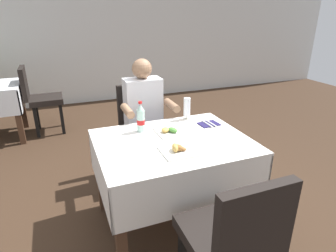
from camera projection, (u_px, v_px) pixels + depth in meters
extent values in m
plane|color=#382619|center=(158.00, 218.00, 2.49)|extent=(11.00, 11.00, 0.00)
cube|color=silver|center=(87.00, 21.00, 5.20)|extent=(11.00, 0.12, 2.98)
cube|color=white|center=(173.00, 141.00, 2.19)|extent=(1.15, 0.90, 0.02)
cube|color=white|center=(198.00, 192.00, 1.87)|extent=(1.15, 0.02, 0.32)
cube|color=white|center=(154.00, 139.00, 2.63)|extent=(1.15, 0.02, 0.32)
cube|color=white|center=(100.00, 175.00, 2.06)|extent=(0.02, 0.90, 0.32)
cube|color=white|center=(234.00, 149.00, 2.44)|extent=(0.02, 0.90, 0.32)
cube|color=#472D1E|center=(121.00, 233.00, 1.82)|extent=(0.07, 0.07, 0.74)
cube|color=#472D1E|center=(255.00, 197.00, 2.17)|extent=(0.07, 0.07, 0.74)
cube|color=#472D1E|center=(101.00, 173.00, 2.49)|extent=(0.07, 0.07, 0.74)
cube|color=#472D1E|center=(206.00, 153.00, 2.84)|extent=(0.07, 0.07, 0.74)
cube|color=black|center=(145.00, 135.00, 2.93)|extent=(0.44, 0.44, 0.08)
cube|color=black|center=(137.00, 104.00, 3.05)|extent=(0.42, 0.06, 0.44)
cube|color=black|center=(134.00, 169.00, 2.83)|extent=(0.04, 0.04, 0.45)
cube|color=black|center=(166.00, 163.00, 2.94)|extent=(0.04, 0.04, 0.45)
cube|color=black|center=(126.00, 154.00, 3.12)|extent=(0.04, 0.04, 0.45)
cube|color=black|center=(155.00, 149.00, 3.23)|extent=(0.04, 0.04, 0.45)
cube|color=black|center=(222.00, 235.00, 1.64)|extent=(0.44, 0.44, 0.08)
cube|color=black|center=(255.00, 227.00, 1.32)|extent=(0.42, 0.06, 0.44)
cube|color=black|center=(228.00, 242.00, 1.94)|extent=(0.04, 0.04, 0.45)
cylinder|color=#282D42|center=(144.00, 169.00, 2.83)|extent=(0.10, 0.10, 0.45)
cylinder|color=#282D42|center=(160.00, 166.00, 2.89)|extent=(0.10, 0.10, 0.45)
cube|color=#282D42|center=(146.00, 135.00, 2.89)|extent=(0.34, 0.36, 0.12)
cube|color=silver|center=(143.00, 103.00, 2.84)|extent=(0.36, 0.20, 0.50)
sphere|color=#997051|center=(142.00, 69.00, 2.71)|extent=(0.19, 0.19, 0.19)
cylinder|color=#997051|center=(127.00, 111.00, 2.56)|extent=(0.07, 0.26, 0.07)
cylinder|color=#997051|center=(172.00, 105.00, 2.71)|extent=(0.07, 0.26, 0.07)
cube|color=white|center=(178.00, 151.00, 2.00)|extent=(0.23, 0.23, 0.01)
ellipsoid|color=gold|center=(175.00, 148.00, 1.98)|extent=(0.06, 0.10, 0.05)
ellipsoid|color=#99602D|center=(178.00, 148.00, 1.99)|extent=(0.09, 0.09, 0.05)
ellipsoid|color=#99602D|center=(180.00, 149.00, 1.99)|extent=(0.10, 0.08, 0.03)
cube|color=white|center=(171.00, 132.00, 2.32)|extent=(0.23, 0.23, 0.01)
ellipsoid|color=#4C8E38|center=(173.00, 130.00, 2.29)|extent=(0.09, 0.11, 0.04)
ellipsoid|color=gold|center=(165.00, 130.00, 2.29)|extent=(0.10, 0.10, 0.04)
cylinder|color=white|center=(187.00, 119.00, 2.60)|extent=(0.07, 0.07, 0.01)
cylinder|color=white|center=(187.00, 117.00, 2.60)|extent=(0.02, 0.02, 0.03)
cylinder|color=white|center=(187.00, 107.00, 2.56)|extent=(0.06, 0.06, 0.16)
cylinder|color=gold|center=(187.00, 110.00, 2.57)|extent=(0.06, 0.06, 0.11)
cylinder|color=silver|center=(141.00, 121.00, 2.31)|extent=(0.06, 0.06, 0.18)
cylinder|color=red|center=(141.00, 122.00, 2.31)|extent=(0.07, 0.07, 0.04)
cone|color=silver|center=(140.00, 107.00, 2.27)|extent=(0.06, 0.06, 0.05)
cylinder|color=red|center=(140.00, 103.00, 2.25)|extent=(0.03, 0.03, 0.02)
cube|color=#231E4C|center=(209.00, 124.00, 2.48)|extent=(0.18, 0.14, 0.01)
cube|color=silver|center=(207.00, 124.00, 2.47)|extent=(0.02, 0.19, 0.01)
cube|color=silver|center=(211.00, 123.00, 2.49)|extent=(0.02, 0.19, 0.01)
cube|color=white|center=(22.00, 96.00, 3.97)|extent=(0.02, 0.75, 0.32)
cube|color=#472D1E|center=(18.00, 118.00, 3.76)|extent=(0.07, 0.07, 0.74)
cube|color=#472D1E|center=(22.00, 104.00, 4.30)|extent=(0.07, 0.07, 0.74)
cube|color=black|center=(47.00, 100.00, 4.11)|extent=(0.44, 0.44, 0.08)
cube|color=black|center=(24.00, 83.00, 3.93)|extent=(0.06, 0.42, 0.44)
cube|color=black|center=(62.00, 119.00, 4.12)|extent=(0.04, 0.04, 0.45)
cube|color=black|center=(61.00, 112.00, 4.41)|extent=(0.04, 0.04, 0.45)
cube|color=black|center=(36.00, 122.00, 4.00)|extent=(0.04, 0.04, 0.45)
cube|color=black|center=(37.00, 115.00, 4.30)|extent=(0.04, 0.04, 0.45)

